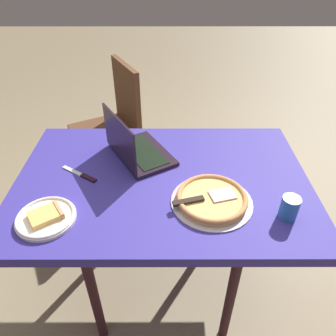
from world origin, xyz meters
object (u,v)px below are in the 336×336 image
Objects in this scene: pizza_plate at (46,217)px; drink_cup at (289,208)px; laptop at (135,148)px; pizza_tray at (212,199)px; chair_near at (114,121)px; table_knife at (82,175)px; dining_table at (162,189)px.

drink_cup is at bearing -179.16° from pizza_plate.
pizza_tray is (-0.33, 0.31, -0.03)m from laptop.
laptop reaches higher than pizza_plate.
pizza_plate is 0.91m from drink_cup.
pizza_plate is 1.24m from chair_near.
laptop reaches higher than table_knife.
laptop reaches higher than drink_cup.
pizza_tray reaches higher than pizza_plate.
drink_cup is 0.10× the size of chair_near.
drink_cup is (-0.61, 0.39, -0.00)m from laptop.
pizza_tray is 3.46× the size of drink_cup.
pizza_plate is 0.24× the size of chair_near.
dining_table is at bearing 129.37° from laptop.
laptop is at bearing 106.46° from chair_near.
laptop is at bearing -43.62° from pizza_tray.
table_knife is at bearing -106.71° from pizza_plate.
dining_table is 0.23m from laptop.
chair_near is at bearing -73.54° from laptop.
dining_table is 3.92× the size of pizza_tray.
laptop is 4.20× the size of drink_cup.
laptop is at bearing -50.63° from dining_table.
pizza_tray is at bearing 116.86° from chair_near.
chair_near is (0.57, -1.12, -0.27)m from pizza_tray.
chair_near is at bearing -54.85° from drink_cup.
laptop is 1.21× the size of pizza_tray.
pizza_tray reaches higher than dining_table.
table_knife is 0.98m from chair_near.
table_knife is 1.88× the size of drink_cup.
pizza_plate is at bearing 0.84° from drink_cup.
pizza_tray is at bearing 162.93° from table_knife.
dining_table is at bearing 110.88° from chair_near.
drink_cup reaches higher than dining_table.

